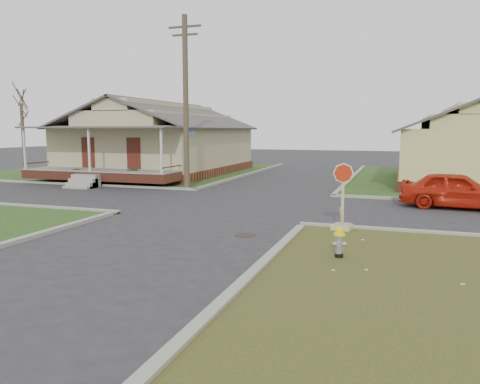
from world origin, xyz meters
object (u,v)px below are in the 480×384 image
(utility_pole, at_px, (186,101))
(red_sedan, at_px, (457,190))
(fire_hydrant, at_px, (339,240))
(stop_sign, at_px, (342,215))

(utility_pole, height_order, red_sedan, utility_pole)
(utility_pole, xyz_separation_m, fire_hydrant, (9.41, -11.14, -4.19))
(fire_hydrant, distance_m, red_sedan, 9.83)
(stop_sign, distance_m, red_sedan, 7.02)
(utility_pole, relative_size, stop_sign, 4.29)
(utility_pole, bearing_deg, stop_sign, -40.72)
(utility_pole, xyz_separation_m, stop_sign, (9.09, -7.82, -4.16))
(fire_hydrant, relative_size, stop_sign, 0.36)
(stop_sign, relative_size, red_sedan, 0.48)
(utility_pole, distance_m, fire_hydrant, 15.18)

